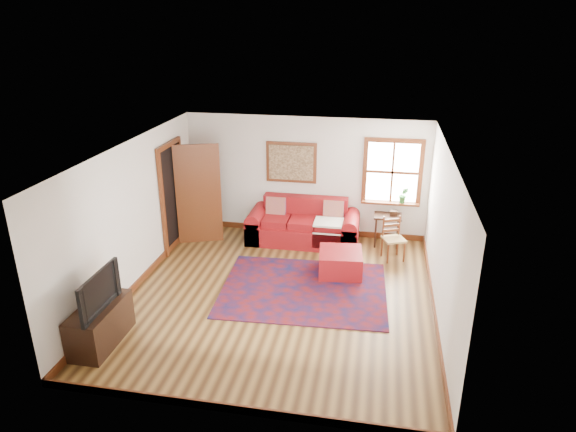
% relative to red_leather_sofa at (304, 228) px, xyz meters
% --- Properties ---
extents(ground, '(5.50, 5.50, 0.00)m').
position_rel_red_leather_sofa_xyz_m(ground, '(-0.03, -2.31, -0.29)').
color(ground, '#442A12').
rests_on(ground, ground).
extents(room_envelope, '(5.04, 5.54, 2.52)m').
position_rel_red_leather_sofa_xyz_m(room_envelope, '(-0.03, -2.30, 1.36)').
color(room_envelope, silver).
rests_on(room_envelope, ground).
extents(window, '(1.18, 0.20, 1.38)m').
position_rel_red_leather_sofa_xyz_m(window, '(1.75, 0.39, 1.02)').
color(window, white).
rests_on(window, ground).
extents(doorway, '(0.89, 1.08, 2.14)m').
position_rel_red_leather_sofa_xyz_m(doorway, '(-2.24, -0.53, 0.78)').
color(doorway, black).
rests_on(doorway, ground).
extents(framed_artwork, '(1.05, 0.07, 0.85)m').
position_rel_red_leather_sofa_xyz_m(framed_artwork, '(-0.33, 0.40, 1.26)').
color(framed_artwork, '#5E2C14').
rests_on(framed_artwork, ground).
extents(persian_rug, '(2.88, 2.36, 0.02)m').
position_rel_red_leather_sofa_xyz_m(persian_rug, '(0.32, -2.02, -0.28)').
color(persian_rug, '#610E0D').
rests_on(persian_rug, ground).
extents(red_leather_sofa, '(2.25, 0.93, 0.88)m').
position_rel_red_leather_sofa_xyz_m(red_leather_sofa, '(0.00, 0.00, 0.00)').
color(red_leather_sofa, maroon).
rests_on(red_leather_sofa, ground).
extents(red_ottoman, '(0.83, 0.83, 0.43)m').
position_rel_red_leather_sofa_xyz_m(red_ottoman, '(0.88, -1.31, -0.08)').
color(red_ottoman, maroon).
rests_on(red_ottoman, ground).
extents(side_table, '(0.54, 0.41, 0.65)m').
position_rel_red_leather_sofa_xyz_m(side_table, '(1.69, 0.09, 0.24)').
color(side_table, black).
rests_on(side_table, ground).
extents(ladder_back_chair, '(0.50, 0.49, 0.83)m').
position_rel_red_leather_sofa_xyz_m(ladder_back_chair, '(1.79, -0.49, 0.15)').
color(ladder_back_chair, tan).
rests_on(ladder_back_chair, ground).
extents(media_cabinet, '(0.49, 1.08, 0.60)m').
position_rel_red_leather_sofa_xyz_m(media_cabinet, '(-2.28, -4.04, 0.01)').
color(media_cabinet, black).
rests_on(media_cabinet, ground).
extents(television, '(0.13, 0.99, 0.57)m').
position_rel_red_leather_sofa_xyz_m(television, '(-2.26, -4.11, 0.59)').
color(television, black).
rests_on(television, media_cabinet).
extents(candle_hurricane, '(0.12, 0.12, 0.18)m').
position_rel_red_leather_sofa_xyz_m(candle_hurricane, '(-2.23, -3.60, 0.39)').
color(candle_hurricane, silver).
rests_on(candle_hurricane, media_cabinet).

